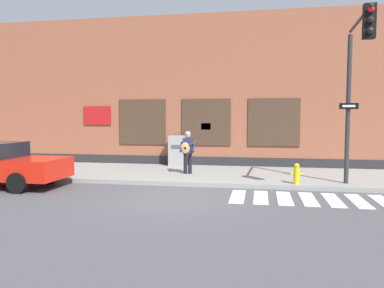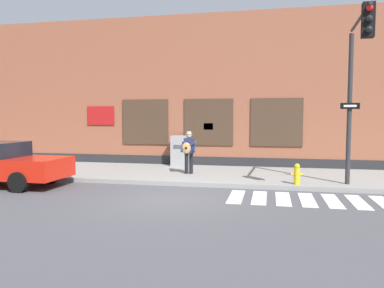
{
  "view_description": "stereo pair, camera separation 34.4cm",
  "coord_description": "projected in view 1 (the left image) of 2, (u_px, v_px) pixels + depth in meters",
  "views": [
    {
      "loc": [
        2.46,
        -10.58,
        2.4
      ],
      "look_at": [
        0.13,
        2.2,
        1.45
      ],
      "focal_mm": 35.0,
      "sensor_mm": 36.0,
      "label": 1
    },
    {
      "loc": [
        2.8,
        -10.51,
        2.4
      ],
      "look_at": [
        0.13,
        2.2,
        1.45
      ],
      "focal_mm": 35.0,
      "sensor_mm": 36.0,
      "label": 2
    }
  ],
  "objects": [
    {
      "name": "crosswalk",
      "position": [
        321.0,
        200.0,
        10.82
      ],
      "size": [
        5.2,
        1.9,
        0.01
      ],
      "color": "silver",
      "rests_on": "ground"
    },
    {
      "name": "busker",
      "position": [
        187.0,
        150.0,
        14.7
      ],
      "size": [
        0.73,
        0.55,
        1.67
      ],
      "color": "black",
      "rests_on": "sidewalk"
    },
    {
      "name": "fire_hydrant",
      "position": [
        297.0,
        174.0,
        12.5
      ],
      "size": [
        0.38,
        0.2,
        0.7
      ],
      "color": "gold",
      "rests_on": "sidewalk"
    },
    {
      "name": "ground_plane",
      "position": [
        174.0,
        198.0,
        10.99
      ],
      "size": [
        160.0,
        160.0,
        0.0
      ],
      "primitive_type": "plane",
      "color": "#4C4C51"
    },
    {
      "name": "sidewalk",
      "position": [
        198.0,
        174.0,
        15.12
      ],
      "size": [
        28.0,
        4.64,
        0.15
      ],
      "color": "gray",
      "rests_on": "ground"
    },
    {
      "name": "utility_box",
      "position": [
        178.0,
        151.0,
        17.12
      ],
      "size": [
        0.76,
        0.58,
        1.38
      ],
      "color": "#9E9E9E",
      "rests_on": "sidewalk"
    },
    {
      "name": "traffic_light",
      "position": [
        356.0,
        73.0,
        11.25
      ],
      "size": [
        0.6,
        3.16,
        5.14
      ],
      "color": "#2D2D30",
      "rests_on": "sidewalk"
    },
    {
      "name": "building_backdrop",
      "position": [
        212.0,
        94.0,
        19.1
      ],
      "size": [
        28.0,
        4.06,
        7.1
      ],
      "color": "#99563D",
      "rests_on": "ground"
    }
  ]
}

